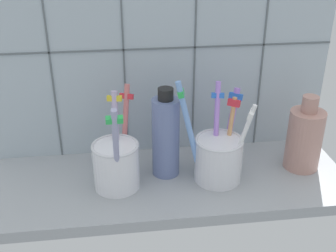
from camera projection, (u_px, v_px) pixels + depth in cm
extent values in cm
cube|color=#9EA3A8|center=(167.00, 184.00, 75.67)|extent=(64.00, 22.00, 2.00)
cube|color=#B2C1CC|center=(159.00, 47.00, 76.53)|extent=(64.00, 2.00, 45.00)
cube|color=slate|center=(49.00, 53.00, 73.36)|extent=(0.30, 0.20, 45.00)
cube|color=slate|center=(123.00, 50.00, 74.83)|extent=(0.30, 0.20, 45.00)
cube|color=slate|center=(195.00, 47.00, 76.29)|extent=(0.30, 0.20, 45.00)
cube|color=slate|center=(264.00, 45.00, 77.76)|extent=(0.30, 0.20, 45.00)
cube|color=slate|center=(160.00, 48.00, 75.55)|extent=(64.00, 0.20, 0.30)
cylinder|color=white|center=(116.00, 166.00, 71.68)|extent=(7.83, 7.83, 7.92)
torus|color=silver|center=(115.00, 146.00, 69.88)|extent=(7.94, 7.94, 0.50)
cylinder|color=#E07979|center=(125.00, 131.00, 73.76)|extent=(2.84, 5.02, 16.02)
cube|color=#E5333F|center=(126.00, 96.00, 72.37)|extent=(2.54, 1.70, 1.01)
cylinder|color=#C1AED4|center=(116.00, 137.00, 71.69)|extent=(1.60, 3.56, 15.94)
cube|color=yellow|center=(114.00, 98.00, 69.50)|extent=(2.54, 1.21, 0.98)
cylinder|color=#9FA0C5|center=(116.00, 152.00, 65.71)|extent=(1.06, 7.44, 17.68)
cube|color=green|center=(114.00, 120.00, 60.48)|extent=(2.52, 1.16, 1.25)
cylinder|color=white|center=(218.00, 160.00, 73.74)|extent=(8.26, 8.26, 7.69)
torus|color=silver|center=(219.00, 140.00, 72.00)|extent=(8.35, 8.35, 0.50)
cylinder|color=white|center=(240.00, 144.00, 70.85)|extent=(4.21, 2.63, 14.81)
cube|color=white|center=(251.00, 114.00, 67.90)|extent=(2.03, 2.65, 1.28)
cylinder|color=#B881F0|center=(230.00, 130.00, 75.50)|extent=(4.15, 4.63, 14.81)
cube|color=blue|center=(236.00, 97.00, 74.02)|extent=(2.52, 2.38, 1.37)
cylinder|color=#BF88F5|center=(216.00, 129.00, 73.38)|extent=(1.49, 3.51, 16.76)
cube|color=blue|center=(218.00, 95.00, 71.46)|extent=(2.24, 1.16, 0.92)
cylinder|color=tan|center=(229.00, 137.00, 73.86)|extent=(2.91, 3.51, 14.00)
cube|color=#E5333F|center=(234.00, 103.00, 72.10)|extent=(2.29, 2.08, 1.31)
cylinder|color=#7AA8ED|center=(190.00, 133.00, 70.81)|extent=(5.32, 1.95, 18.21)
cube|color=green|center=(181.00, 94.00, 67.78)|extent=(1.48, 2.22, 1.16)
cylinder|color=tan|center=(304.00, 140.00, 76.48)|extent=(6.27, 6.27, 11.14)
cylinder|color=tan|center=(310.00, 104.00, 73.30)|extent=(2.84, 2.84, 2.92)
cylinder|color=#6978AB|center=(167.00, 137.00, 73.96)|extent=(4.81, 4.81, 14.35)
cylinder|color=black|center=(167.00, 94.00, 70.25)|extent=(2.65, 2.65, 2.00)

